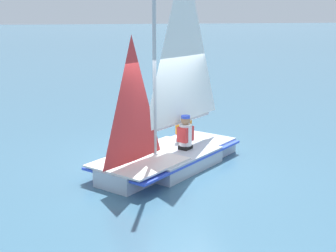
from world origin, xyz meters
TOP-DOWN VIEW (x-y plane):
  - ground_plane at (0.00, 0.00)m, footprint 260.00×260.00m
  - sailboat_main at (-0.04, -0.04)m, footprint 4.01×3.77m
  - sailor_helm at (-0.44, -0.09)m, footprint 0.43×0.42m
  - sailor_crew at (-0.57, -0.74)m, footprint 0.43×0.42m

SIDE VIEW (x-z plane):
  - ground_plane at x=0.00m, z-range 0.00..0.00m
  - sailor_helm at x=-0.44m, z-range 0.05..1.21m
  - sailor_crew at x=-0.57m, z-range 0.05..1.21m
  - sailboat_main at x=-0.04m, z-range -1.81..3.15m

